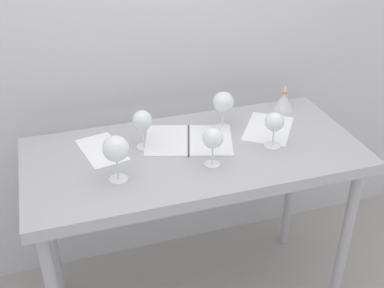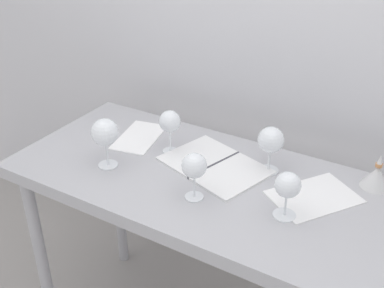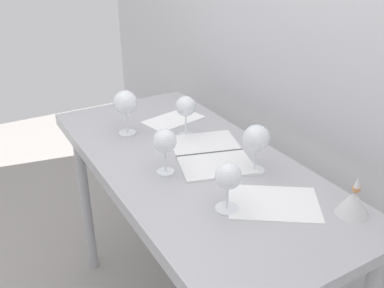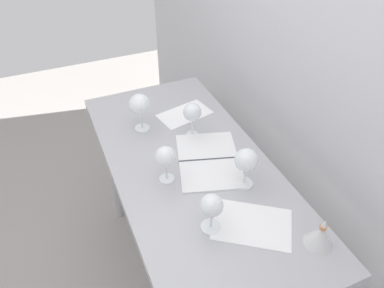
{
  "view_description": "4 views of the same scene",
  "coord_description": "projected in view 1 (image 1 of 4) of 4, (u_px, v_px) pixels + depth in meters",
  "views": [
    {
      "loc": [
        -0.53,
        -1.65,
        1.96
      ],
      "look_at": [
        -0.02,
        -0.03,
        0.95
      ],
      "focal_mm": 45.51,
      "sensor_mm": 36.0,
      "label": 1
    },
    {
      "loc": [
        0.68,
        -1.22,
        1.82
      ],
      "look_at": [
        -0.07,
        0.03,
        0.99
      ],
      "focal_mm": 44.12,
      "sensor_mm": 36.0,
      "label": 2
    },
    {
      "loc": [
        1.19,
        -0.7,
        1.64
      ],
      "look_at": [
        0.05,
        -0.03,
        1.0
      ],
      "focal_mm": 39.43,
      "sensor_mm": 36.0,
      "label": 3
    },
    {
      "loc": [
        1.06,
        -0.46,
        1.96
      ],
      "look_at": [
        -0.03,
        0.01,
        1.0
      ],
      "focal_mm": 34.33,
      "sensor_mm": 36.0,
      "label": 4
    }
  ],
  "objects": [
    {
      "name": "steel_counter",
      "position": [
        194.0,
        172.0,
        2.08
      ],
      "size": [
        1.4,
        0.65,
        0.9
      ],
      "color": "#AAAAAF",
      "rests_on": "ground_plane"
    },
    {
      "name": "decanter_funnel",
      "position": [
        284.0,
        101.0,
        2.34
      ],
      "size": [
        0.1,
        0.1,
        0.12
      ],
      "color": "silver",
      "rests_on": "steel_counter"
    },
    {
      "name": "wine_glass_far_left",
      "position": [
        142.0,
        121.0,
        1.98
      ],
      "size": [
        0.08,
        0.08,
        0.17
      ],
      "color": "white",
      "rests_on": "steel_counter"
    },
    {
      "name": "tasting_sheet_lower",
      "position": [
        102.0,
        150.0,
        2.02
      ],
      "size": [
        0.2,
        0.29,
        0.0
      ],
      "primitive_type": "cube",
      "rotation": [
        0.0,
        0.0,
        0.21
      ],
      "color": "white",
      "rests_on": "steel_counter"
    },
    {
      "name": "wine_glass_far_right",
      "position": [
        223.0,
        103.0,
        2.13
      ],
      "size": [
        0.09,
        0.09,
        0.17
      ],
      "color": "white",
      "rests_on": "steel_counter"
    },
    {
      "name": "wine_glass_near_right",
      "position": [
        274.0,
        123.0,
        2.0
      ],
      "size": [
        0.08,
        0.08,
        0.16
      ],
      "color": "white",
      "rests_on": "steel_counter"
    },
    {
      "name": "open_notebook",
      "position": [
        189.0,
        140.0,
        2.09
      ],
      "size": [
        0.43,
        0.36,
        0.01
      ],
      "rotation": [
        0.0,
        0.0,
        -0.3
      ],
      "color": "white",
      "rests_on": "steel_counter"
    },
    {
      "name": "wine_glass_near_center",
      "position": [
        213.0,
        139.0,
        1.87
      ],
      "size": [
        0.08,
        0.08,
        0.16
      ],
      "color": "white",
      "rests_on": "steel_counter"
    },
    {
      "name": "tasting_sheet_upper",
      "position": [
        268.0,
        129.0,
        2.18
      ],
      "size": [
        0.32,
        0.34,
        0.0
      ],
      "primitive_type": "cube",
      "rotation": [
        0.0,
        0.0,
        -0.61
      ],
      "color": "white",
      "rests_on": "steel_counter"
    },
    {
      "name": "back_wall",
      "position": [
        162.0,
        22.0,
        2.23
      ],
      "size": [
        3.8,
        0.04,
        2.6
      ],
      "primitive_type": "cube",
      "color": "silver",
      "rests_on": "ground_plane"
    },
    {
      "name": "wine_glass_near_left",
      "position": [
        116.0,
        150.0,
        1.77
      ],
      "size": [
        0.1,
        0.1,
        0.19
      ],
      "color": "white",
      "rests_on": "steel_counter"
    }
  ]
}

